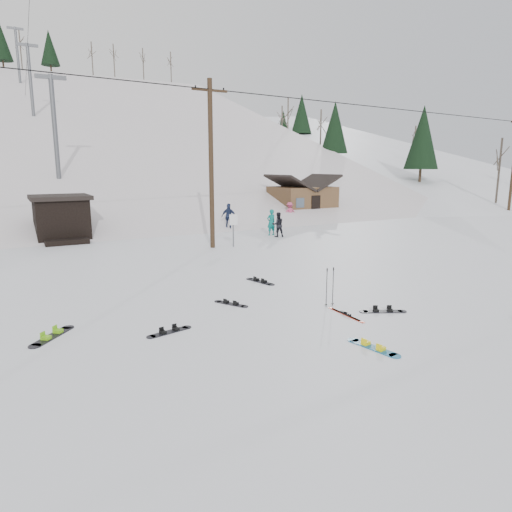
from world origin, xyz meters
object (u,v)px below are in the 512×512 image
utility_pole (211,162)px  hero_skis (346,314)px  hero_snowboard (373,347)px  cabin (302,201)px

utility_pole → hero_skis: (-1.22, -12.84, -4.66)m
utility_pole → hero_skis: 13.71m
hero_skis → hero_snowboard: bearing=-113.6°
cabin → hero_skis: bearing=-121.9°
hero_snowboard → hero_skis: (1.09, 2.34, -0.00)m
cabin → hero_snowboard: (-15.31, -25.18, -1.45)m
hero_snowboard → cabin: bearing=-40.7°
hero_snowboard → hero_skis: hero_snowboard is taller
utility_pole → hero_snowboard: size_ratio=5.78×
utility_pole → cabin: size_ratio=1.67×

